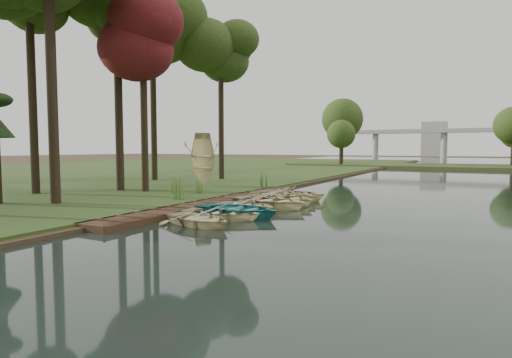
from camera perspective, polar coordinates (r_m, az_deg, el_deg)
The scene contains 24 objects.
ground at distance 20.99m, azimuth -1.59°, elevation -3.88°, with size 300.00×300.00×0.00m, color #3D2F1D.
boardwalk at distance 21.80m, azimuth -5.26°, elevation -3.20°, with size 1.60×16.00×0.30m, color #392416.
peninsula at distance 68.17m, azimuth 26.04°, elevation 1.46°, with size 50.00×14.00×0.45m, color #38421D.
far_trees at distance 68.40m, azimuth 23.40°, elevation 6.75°, with size 45.60×5.60×8.80m.
bridge at distance 138.16m, azimuth 28.93°, elevation 5.37°, with size 95.90×4.00×8.60m.
building_b at distance 163.82m, azimuth 22.69°, elevation 4.92°, with size 8.00×8.00×12.00m, color #A5A5A0.
rowboat_0 at distance 16.10m, azimuth -7.59°, elevation -5.05°, with size 2.20×3.08×0.64m, color beige.
rowboat_1 at distance 17.34m, azimuth -4.62°, elevation -4.29°, with size 2.35×3.29×0.68m, color beige.
rowboat_2 at distance 17.99m, azimuth -2.51°, elevation -3.82°, with size 2.68×3.75×0.78m, color teal.
rowboat_3 at distance 19.55m, azimuth -1.40°, elevation -3.39°, with size 2.18×3.05×0.63m, color beige.
rowboat_4 at distance 20.62m, azimuth 1.84°, elevation -2.74°, with size 2.81×3.93×0.81m, color beige.
rowboat_5 at distance 21.90m, azimuth 3.39°, elevation -2.37°, with size 2.74×3.83×0.79m, color beige.
rowboat_6 at distance 23.18m, azimuth 3.75°, elevation -1.98°, with size 2.81×3.93×0.81m, color beige.
rowboat_7 at distance 23.88m, azimuth 4.72°, elevation -1.80°, with size 2.82×3.95×0.82m, color beige.
stored_rowboat at distance 29.84m, azimuth -7.18°, elevation -0.20°, with size 2.62×3.67×0.76m, color beige.
tree_2 at distance 27.62m, azimuth -14.87°, elevation 17.31°, with size 4.26×4.26×10.90m.
tree_4 at distance 29.54m, azimuth -18.06°, elevation 19.22°, with size 4.37×4.37×12.42m.
tree_5 at distance 37.28m, azimuth -13.68°, elevation 18.66°, with size 6.26×6.26×14.78m.
tree_6 at distance 37.53m, azimuth -4.73°, elevation 16.69°, with size 4.95×4.95×13.01m.
tree_7 at distance 29.10m, azimuth -28.04°, elevation 20.27°, with size 4.75×4.75×13.10m.
reeds_0 at distance 22.27m, azimuth -10.34°, elevation -1.25°, with size 0.60×0.60×1.12m, color #3F661E.
reeds_1 at distance 25.16m, azimuth -7.75°, elevation -0.84°, with size 0.60×0.60×0.92m, color #3F661E.
reeds_2 at distance 24.99m, azimuth -10.68°, elevation -0.81°, with size 0.60×0.60×1.00m, color #3F661E.
reeds_3 at distance 28.61m, azimuth 1.17°, elevation -0.03°, with size 0.60×0.60×1.09m, color #3F661E.
Camera 1 is at (10.26, -18.08, 2.94)m, focal length 30.00 mm.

